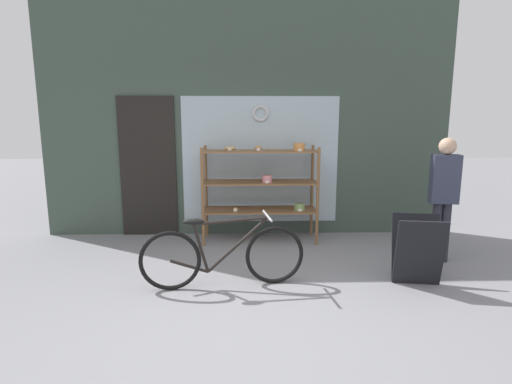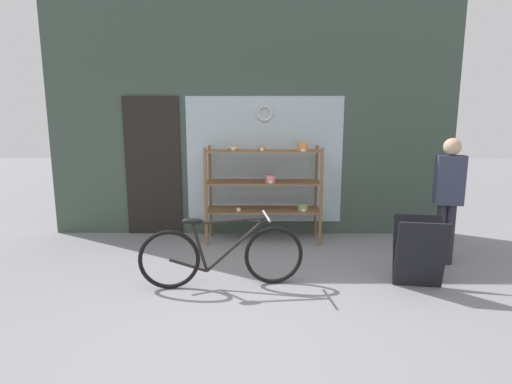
# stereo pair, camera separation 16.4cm
# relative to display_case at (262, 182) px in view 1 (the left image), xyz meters

# --- Properties ---
(ground_plane) EXTENTS (30.00, 30.00, 0.00)m
(ground_plane) POSITION_rel_display_case_xyz_m (-0.21, -2.31, -0.87)
(ground_plane) COLOR gray
(storefront_facade) EXTENTS (6.12, 0.13, 3.94)m
(storefront_facade) POSITION_rel_display_case_xyz_m (-0.25, 0.41, 1.05)
(storefront_facade) COLOR #3D4C42
(storefront_facade) RESTS_ON ground_plane
(display_case) EXTENTS (1.64, 0.53, 1.43)m
(display_case) POSITION_rel_display_case_xyz_m (0.00, 0.00, 0.00)
(display_case) COLOR brown
(display_case) RESTS_ON ground_plane
(bicycle) EXTENTS (1.73, 0.46, 0.77)m
(bicycle) POSITION_rel_display_case_xyz_m (-0.49, -1.65, -0.53)
(bicycle) COLOR black
(bicycle) RESTS_ON ground_plane
(sandwich_board) EXTENTS (0.55, 0.45, 0.74)m
(sandwich_board) POSITION_rel_display_case_xyz_m (1.60, -1.63, -0.50)
(sandwich_board) COLOR black
(sandwich_board) RESTS_ON ground_plane
(pedestrian) EXTENTS (0.35, 0.23, 1.55)m
(pedestrian) POSITION_rel_display_case_xyz_m (2.19, -0.93, 0.03)
(pedestrian) COLOR #282833
(pedestrian) RESTS_ON ground_plane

